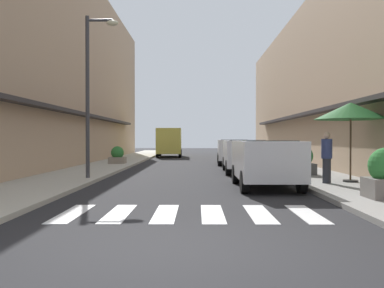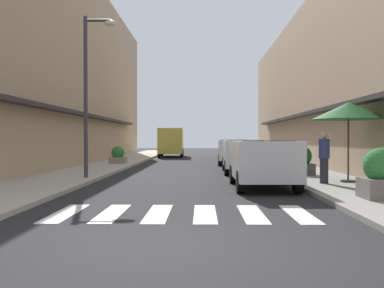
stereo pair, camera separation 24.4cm
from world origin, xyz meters
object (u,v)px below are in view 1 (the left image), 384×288
(street_lamp, at_px, (92,80))
(cafe_umbrella, at_px, (351,111))
(parked_car_mid, at_px, (244,152))
(pedestrian_walking_near, at_px, (327,156))
(planter_far, at_px, (117,156))
(parked_car_near, at_px, (266,158))
(planter_midblock, at_px, (302,161))
(parked_car_far, at_px, (233,149))
(delivery_van, at_px, (169,140))

(street_lamp, relative_size, cafe_umbrella, 2.25)
(parked_car_mid, bearing_deg, pedestrian_walking_near, -70.38)
(street_lamp, height_order, pedestrian_walking_near, street_lamp)
(planter_far, bearing_deg, parked_car_near, -59.10)
(parked_car_near, distance_m, parked_car_mid, 5.90)
(planter_midblock, bearing_deg, cafe_umbrella, -73.18)
(cafe_umbrella, bearing_deg, parked_car_far, 104.42)
(parked_car_mid, height_order, pedestrian_walking_near, pedestrian_walking_near)
(planter_midblock, bearing_deg, parked_car_near, -118.93)
(parked_car_near, distance_m, planter_midblock, 4.16)
(delivery_van, relative_size, planter_midblock, 4.78)
(cafe_umbrella, distance_m, planter_midblock, 3.47)
(street_lamp, bearing_deg, parked_car_far, 59.07)
(cafe_umbrella, bearing_deg, pedestrian_walking_near, -154.81)
(cafe_umbrella, bearing_deg, street_lamp, 170.96)
(parked_car_far, bearing_deg, cafe_umbrella, -75.58)
(planter_midblock, relative_size, planter_far, 1.17)
(parked_car_mid, relative_size, street_lamp, 0.77)
(parked_car_near, xyz_separation_m, parked_car_far, (0.00, 11.95, 0.00))
(parked_car_near, xyz_separation_m, delivery_van, (-4.41, 22.71, 0.48))
(cafe_umbrella, bearing_deg, parked_car_near, -164.98)
(delivery_van, height_order, pedestrian_walking_near, delivery_van)
(parked_car_mid, distance_m, delivery_van, 17.38)
(delivery_van, bearing_deg, planter_far, -100.73)
(street_lamp, bearing_deg, cafe_umbrella, -9.04)
(planter_far, bearing_deg, cafe_umbrella, -47.29)
(parked_car_near, height_order, cafe_umbrella, cafe_umbrella)
(planter_far, relative_size, pedestrian_walking_near, 0.60)
(street_lamp, distance_m, pedestrian_walking_near, 8.48)
(parked_car_near, distance_m, cafe_umbrella, 3.33)
(parked_car_mid, bearing_deg, parked_car_near, -90.00)
(pedestrian_walking_near, bearing_deg, planter_midblock, 27.69)
(planter_midblock, bearing_deg, parked_car_mid, 131.54)
(cafe_umbrella, bearing_deg, planter_midblock, 106.82)
(planter_far, bearing_deg, street_lamp, -85.18)
(planter_midblock, xyz_separation_m, pedestrian_walking_near, (-0.03, -3.28, 0.32))
(parked_car_near, xyz_separation_m, planter_far, (-6.61, 11.05, -0.38))
(delivery_van, xyz_separation_m, pedestrian_walking_near, (6.39, -22.36, -0.44))
(cafe_umbrella, bearing_deg, delivery_van, 108.36)
(planter_far, height_order, pedestrian_walking_near, pedestrian_walking_near)
(parked_car_mid, height_order, delivery_van, delivery_van)
(parked_car_near, distance_m, street_lamp, 6.81)
(delivery_van, bearing_deg, parked_car_far, -67.72)
(parked_car_mid, relative_size, cafe_umbrella, 1.73)
(delivery_van, relative_size, planter_far, 5.61)
(delivery_van, bearing_deg, street_lamp, -94.06)
(pedestrian_walking_near, bearing_deg, parked_car_near, 128.24)
(parked_car_far, relative_size, delivery_van, 0.79)
(delivery_van, relative_size, cafe_umbrella, 2.11)
(delivery_van, xyz_separation_m, street_lamp, (-1.46, -20.55, 2.22))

